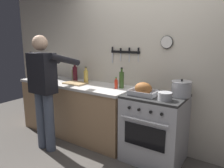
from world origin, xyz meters
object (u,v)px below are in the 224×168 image
bottle_vinegar (74,74)px  bottle_hot_sauce (116,84)px  person_cook (44,86)px  stove (154,128)px  stock_pot (181,89)px  bottle_cooking_oil (86,76)px  cutting_board (75,83)px  bottle_dish_soap (75,75)px  roasting_pan (143,90)px  bottle_wine_red (75,73)px  bottle_olive_oil (122,79)px  saucepan (165,96)px

bottle_vinegar → bottle_hot_sauce: bearing=-10.7°
person_cook → stove: bearing=-75.0°
stock_pot → bottle_cooking_oil: bottle_cooking_oil is taller
stove → cutting_board: size_ratio=2.50×
bottle_dish_soap → roasting_pan: bearing=-11.0°
cutting_board → bottle_wine_red: size_ratio=1.17×
bottle_olive_oil → bottle_vinegar: bearing=173.3°
person_cook → cutting_board: size_ratio=4.61×
roasting_pan → bottle_olive_oil: size_ratio=1.16×
bottle_wine_red → stove: bearing=-4.8°
bottle_wine_red → bottle_olive_oil: size_ratio=1.01×
stock_pot → bottle_vinegar: stock_pot is taller
stove → bottle_cooking_oil: bottle_cooking_oil is taller
bottle_vinegar → stock_pot: bearing=-3.0°
bottle_vinegar → bottle_cooking_oil: (0.41, -0.14, 0.02)m
person_cook → roasting_pan: size_ratio=4.72×
stock_pot → bottle_cooking_oil: size_ratio=0.94×
saucepan → bottle_vinegar: 1.88m
bottle_dish_soap → saucepan: bearing=-10.9°
person_cook → bottle_dish_soap: 0.81m
bottle_vinegar → bottle_olive_oil: 1.09m
bottle_wine_red → bottle_cooking_oil: (0.28, -0.04, -0.02)m
roasting_pan → saucepan: 0.32m
person_cook → cutting_board: person_cook is taller
person_cook → bottle_dish_soap: bearing=3.5°
stock_pot → bottle_dish_soap: (-1.88, 0.07, -0.02)m
stove → bottle_hot_sauce: size_ratio=5.37×
bottle_vinegar → person_cook: bearing=-74.7°
roasting_pan → bottle_dish_soap: 1.49m
roasting_pan → bottle_olive_oil: 0.49m
bottle_hot_sauce → bottle_olive_oil: size_ratio=0.55×
person_cook → bottle_cooking_oil: size_ratio=6.24×
cutting_board → bottle_olive_oil: (0.77, 0.16, 0.12)m
bottle_wine_red → cutting_board: bearing=-46.4°
bottle_olive_oil → saucepan: bearing=-18.5°
bottle_hot_sauce → bottle_olive_oil: bearing=53.7°
bottle_dish_soap → bottle_vinegar: bottle_vinegar is taller
person_cook → bottle_wine_red: size_ratio=5.39×
saucepan → bottle_dish_soap: bearing=169.1°
person_cook → bottle_cooking_oil: 0.72m
person_cook → roasting_pan: bearing=-76.4°
bottle_hot_sauce → bottle_cooking_oil: bearing=175.0°
stock_pot → cutting_board: stock_pot is taller
stock_pot → bottle_dish_soap: bearing=178.0°
bottle_vinegar → bottle_wine_red: 0.17m
stock_pot → cutting_board: size_ratio=0.69×
cutting_board → bottle_wine_red: 0.28m
stove → bottle_olive_oil: bottle_olive_oil is taller
bottle_wine_red → bottle_olive_oil: (0.95, -0.03, -0.00)m
person_cook → bottle_cooking_oil: (0.19, 0.69, 0.06)m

